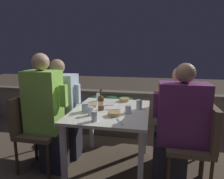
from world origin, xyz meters
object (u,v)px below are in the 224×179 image
object	(u,v)px
person_blue_shirt	(62,109)
chair_right_near	(198,138)
person_green_blouse	(46,113)
chair_right_far	(193,126)
chair_left_far	(48,116)
person_coral_top	(175,119)
beer_bottle	(101,102)
person_purple_stripe	(178,127)
chair_left_near	(32,125)

from	to	relation	value
person_blue_shirt	chair_right_near	size ratio (longest dim) A/B	1.46
person_green_blouse	chair_right_far	distance (m)	1.68
chair_left_far	chair_right_far	xyz separation A→B (m)	(1.81, 0.01, 0.00)
chair_right_near	chair_right_far	distance (m)	0.34
person_green_blouse	person_coral_top	distance (m)	1.48
beer_bottle	chair_left_far	bearing A→B (deg)	165.30
person_green_blouse	person_purple_stripe	xyz separation A→B (m)	(1.43, 0.00, -0.05)
person_green_blouse	chair_left_far	distance (m)	0.40
chair_left_near	beer_bottle	bearing A→B (deg)	9.11
person_blue_shirt	person_purple_stripe	bearing A→B (deg)	-13.24
person_green_blouse	person_purple_stripe	size ratio (longest dim) A/B	1.07
chair_left_near	chair_right_near	xyz separation A→B (m)	(1.82, 0.00, 0.00)
chair_left_near	person_green_blouse	distance (m)	0.25
person_blue_shirt	chair_right_near	bearing A→B (deg)	-11.65
chair_right_far	person_coral_top	distance (m)	0.21
person_blue_shirt	person_purple_stripe	distance (m)	1.44
chair_right_far	beer_bottle	xyz separation A→B (m)	(-1.03, -0.21, 0.28)
person_coral_top	beer_bottle	xyz separation A→B (m)	(-0.83, -0.21, 0.21)
chair_left_near	person_purple_stripe	distance (m)	1.63
chair_left_near	chair_right_near	world-z (taller)	same
person_green_blouse	person_coral_top	size ratio (longest dim) A/B	1.12
chair_right_near	beer_bottle	xyz separation A→B (m)	(-1.02, 0.13, 0.28)
person_blue_shirt	beer_bottle	xyz separation A→B (m)	(0.58, -0.20, 0.18)
person_green_blouse	chair_right_far	size ratio (longest dim) A/B	1.55
chair_left_near	person_blue_shirt	distance (m)	0.41
chair_left_far	chair_right_near	distance (m)	1.83
chair_right_near	chair_right_far	world-z (taller)	same
person_green_blouse	chair_left_far	bearing A→B (deg)	117.39
person_blue_shirt	beer_bottle	distance (m)	0.64
chair_left_near	person_blue_shirt	bearing A→B (deg)	56.50
chair_right_near	person_green_blouse	bearing A→B (deg)	-179.92
person_purple_stripe	beer_bottle	world-z (taller)	person_purple_stripe
chair_left_far	person_blue_shirt	xyz separation A→B (m)	(0.20, 0.00, 0.10)
chair_left_far	beer_bottle	distance (m)	0.85
chair_right_far	beer_bottle	bearing A→B (deg)	-168.27
person_purple_stripe	person_coral_top	world-z (taller)	person_purple_stripe
chair_left_near	person_coral_top	world-z (taller)	person_coral_top
person_purple_stripe	beer_bottle	distance (m)	0.85
person_purple_stripe	chair_left_near	bearing A→B (deg)	-179.92
person_coral_top	chair_right_far	bearing A→B (deg)	-0.00
chair_left_far	person_green_blouse	bearing A→B (deg)	-62.61
beer_bottle	person_blue_shirt	bearing A→B (deg)	160.63
person_green_blouse	person_blue_shirt	xyz separation A→B (m)	(0.03, 0.33, -0.05)
person_blue_shirt	person_coral_top	world-z (taller)	person_blue_shirt
chair_left_far	chair_right_near	bearing A→B (deg)	-10.40
chair_left_near	chair_right_far	distance (m)	1.86
chair_left_near	chair_right_near	bearing A→B (deg)	0.07
person_green_blouse	beer_bottle	world-z (taller)	person_green_blouse
person_purple_stripe	chair_right_far	size ratio (longest dim) A/B	1.45
person_blue_shirt	chair_right_far	size ratio (longest dim) A/B	1.46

